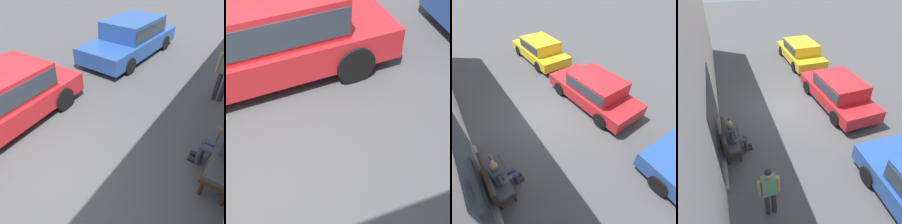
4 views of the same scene
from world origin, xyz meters
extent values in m
plane|color=#424244|center=(0.00, 0.00, 0.00)|extent=(60.00, 60.00, 0.00)
cylinder|color=#332319|center=(-1.25, 3.00, 0.19)|extent=(0.07, 0.07, 0.38)
cylinder|color=#332319|center=(-1.25, 2.61, 0.19)|extent=(0.07, 0.07, 0.38)
cylinder|color=#332319|center=(-2.59, 2.61, 0.19)|extent=(0.07, 0.07, 0.38)
cylinder|color=#2D3347|center=(-1.95, 2.57, 0.49)|extent=(0.15, 0.42, 0.15)
cylinder|color=#2D3347|center=(-1.95, 2.36, 0.24)|extent=(0.12, 0.12, 0.49)
cube|color=black|center=(-1.95, 2.28, 0.04)|extent=(0.10, 0.24, 0.07)
cylinder|color=#2D3347|center=(-2.13, 2.57, 0.49)|extent=(0.15, 0.42, 0.15)
cylinder|color=#2D3347|center=(-2.13, 2.36, 0.24)|extent=(0.12, 0.12, 0.49)
cube|color=black|center=(-2.13, 2.28, 0.04)|extent=(0.10, 0.24, 0.07)
cylinder|color=brown|center=(-2.33, 2.60, 0.76)|extent=(0.08, 0.27, 0.17)
cube|color=#23478E|center=(-6.11, -1.81, 0.51)|extent=(4.71, 1.99, 0.57)
cube|color=#23478E|center=(-6.30, -1.80, 1.12)|extent=(2.46, 1.72, 0.65)
cube|color=#28333D|center=(-6.30, -1.80, 1.12)|extent=(2.42, 1.75, 0.46)
cylinder|color=black|center=(-4.64, -0.94, 0.30)|extent=(0.61, 0.19, 0.60)
cylinder|color=black|center=(-4.68, -2.74, 0.30)|extent=(0.61, 0.19, 0.60)
cylinder|color=black|center=(-7.54, -0.87, 0.30)|extent=(0.61, 0.19, 0.60)
cylinder|color=black|center=(-7.58, -2.68, 0.30)|extent=(0.61, 0.19, 0.60)
cylinder|color=black|center=(-1.77, -1.33, 0.32)|extent=(0.66, 0.21, 0.65)
cylinder|color=black|center=(-1.69, -3.02, 0.32)|extent=(0.66, 0.21, 0.65)
cylinder|color=#232326|center=(-4.68, 2.17, 0.44)|extent=(0.13, 0.13, 0.88)
cylinder|color=#232326|center=(-4.68, 1.99, 0.44)|extent=(0.13, 0.13, 0.88)
cylinder|color=#A37556|center=(-4.68, 1.85, 1.14)|extent=(0.09, 0.09, 0.54)
camera|label=1|loc=(1.58, 2.60, 3.67)|focal=35.00mm
camera|label=2|loc=(-0.02, 2.60, 3.70)|focal=55.00mm
camera|label=3|loc=(-5.00, 2.60, 5.22)|focal=28.00mm
camera|label=4|loc=(-7.94, 2.60, 5.71)|focal=35.00mm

